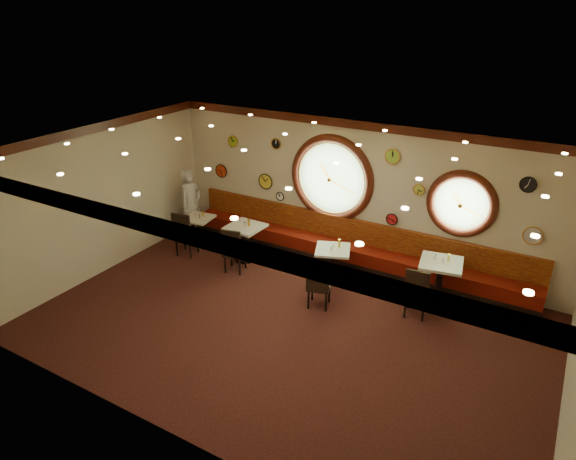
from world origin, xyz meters
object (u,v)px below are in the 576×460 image
object	(u,v)px
table_a	(199,227)
condiment_a_salt	(195,215)
table_d	(440,277)
condiment_c_pepper	(331,248)
condiment_b_pepper	(246,224)
chair_b	(233,248)
condiment_b_bottle	(249,222)
condiment_d_pepper	(443,260)
table_c	(332,261)
chair_c	(319,281)
chair_d	(417,290)
waiter	(191,203)
condiment_c_bottle	(339,243)
condiment_a_pepper	(199,216)
condiment_d_bottle	(449,257)
chair_a	(184,232)
condiment_b_salt	(244,223)
condiment_c_salt	(333,244)
condiment_d_salt	(435,257)
condiment_a_bottle	(203,213)
table_b	(246,238)

from	to	relation	value
table_a	condiment_a_salt	xyz separation A→B (m)	(-0.10, 0.02, 0.30)
table_d	condiment_c_pepper	world-z (taller)	condiment_c_pepper
table_d	condiment_b_pepper	xyz separation A→B (m)	(-4.22, -0.45, 0.35)
chair_b	condiment_b_bottle	world-z (taller)	chair_b
condiment_d_pepper	condiment_b_bottle	distance (m)	4.22
table_c	chair_c	size ratio (longest dim) A/B	1.41
chair_d	condiment_d_pepper	xyz separation A→B (m)	(0.23, 0.77, 0.33)
waiter	table_d	bearing A→B (deg)	-85.64
table_a	condiment_c_bottle	world-z (taller)	condiment_c_bottle
condiment_a_pepper	condiment_d_bottle	size ratio (longest dim) A/B	0.77
waiter	condiment_d_bottle	bearing A→B (deg)	-84.46
table_d	chair_a	world-z (taller)	chair_a
table_a	condiment_a_pepper	world-z (taller)	condiment_a_pepper
chair_b	condiment_a_pepper	distance (m)	1.65
table_d	condiment_a_salt	world-z (taller)	table_d
condiment_b_pepper	waiter	xyz separation A→B (m)	(-1.92, 0.44, -0.03)
table_a	condiment_b_salt	xyz separation A→B (m)	(1.37, -0.06, 0.43)
condiment_b_salt	condiment_a_pepper	world-z (taller)	condiment_b_salt
condiment_a_pepper	condiment_c_salt	bearing A→B (deg)	1.70
chair_d	waiter	xyz separation A→B (m)	(-5.93, 0.76, 0.28)
chair_b	condiment_c_bottle	xyz separation A→B (m)	(2.08, 0.85, 0.26)
condiment_a_salt	condiment_d_salt	xyz separation A→B (m)	(5.63, 0.36, 0.17)
chair_c	condiment_a_salt	distance (m)	4.01
condiment_a_bottle	condiment_b_bottle	world-z (taller)	condiment_b_bottle
condiment_c_bottle	waiter	world-z (taller)	waiter
chair_d	condiment_c_salt	distance (m)	2.04
condiment_c_salt	condiment_c_pepper	world-z (taller)	condiment_c_pepper
table_c	condiment_a_bottle	world-z (taller)	condiment_a_bottle
chair_b	condiment_b_salt	size ratio (longest dim) A/B	6.85
condiment_a_bottle	condiment_d_bottle	world-z (taller)	condiment_d_bottle
condiment_c_salt	condiment_b_salt	bearing A→B (deg)	-176.32
condiment_c_bottle	condiment_a_bottle	bearing A→B (deg)	-179.83
condiment_d_salt	chair_a	bearing A→B (deg)	-169.39
chair_a	condiment_d_bottle	bearing A→B (deg)	1.34
table_d	condiment_c_pepper	distance (m)	2.19
chair_a	condiment_b_bottle	world-z (taller)	chair_a
table_a	condiment_b_pepper	world-z (taller)	condiment_b_pepper
condiment_c_pepper	table_c	bearing A→B (deg)	84.43
condiment_d_salt	condiment_d_pepper	xyz separation A→B (m)	(0.16, -0.05, -0.01)
chair_c	condiment_a_bottle	world-z (taller)	chair_c
table_d	condiment_b_salt	world-z (taller)	condiment_b_salt
chair_c	condiment_a_salt	xyz separation A→B (m)	(-3.86, 1.09, 0.16)
condiment_d_pepper	condiment_c_pepper	bearing A→B (deg)	-169.42
condiment_a_salt	condiment_c_bottle	distance (m)	3.72
chair_b	condiment_d_bottle	world-z (taller)	chair_b
chair_a	condiment_a_salt	distance (m)	0.71
table_d	chair_b	size ratio (longest dim) A/B	1.42
table_b	condiment_a_salt	xyz separation A→B (m)	(-1.52, 0.11, 0.22)
table_a	condiment_b_bottle	distance (m)	1.57
condiment_c_salt	condiment_d_bottle	distance (m)	2.29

